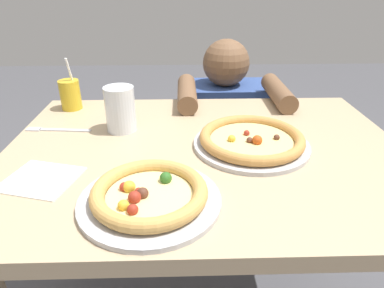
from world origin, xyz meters
TOP-DOWN VIEW (x-y plane):
  - dining_table at (0.00, 0.00)m, footprint 1.11×0.82m
  - pizza_near at (-0.13, -0.25)m, footprint 0.30×0.30m
  - pizza_far at (0.13, 0.01)m, footprint 0.32×0.32m
  - drink_cup_colored at (-0.46, 0.32)m, footprint 0.07×0.07m
  - water_cup_clear at (-0.25, 0.13)m, footprint 0.09×0.09m
  - paper_napkin at (-0.40, -0.15)m, footprint 0.19×0.18m
  - fork at (-0.46, 0.13)m, footprint 0.20×0.04m
  - diner_seated at (0.13, 0.60)m, footprint 0.41×0.52m

SIDE VIEW (x-z plane):
  - diner_seated at x=0.13m, z-range -0.04..0.90m
  - dining_table at x=0.00m, z-range 0.25..1.00m
  - paper_napkin at x=-0.40m, z-range 0.75..0.75m
  - fork at x=-0.46m, z-range 0.75..0.75m
  - pizza_far at x=0.13m, z-range 0.75..0.79m
  - pizza_near at x=-0.13m, z-range 0.75..0.79m
  - drink_cup_colored at x=-0.46m, z-range 0.71..0.89m
  - water_cup_clear at x=-0.25m, z-range 0.75..0.89m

